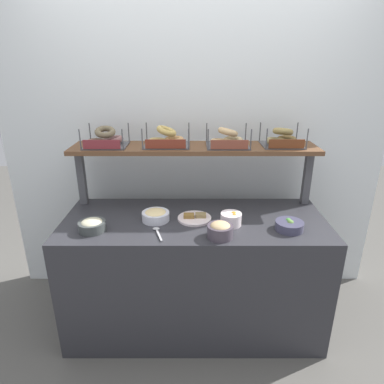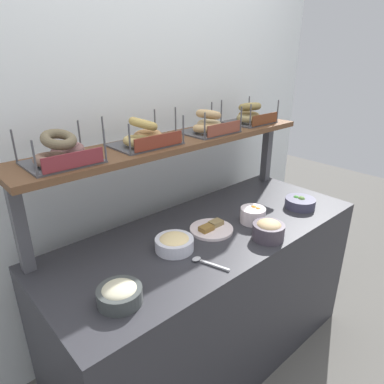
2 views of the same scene
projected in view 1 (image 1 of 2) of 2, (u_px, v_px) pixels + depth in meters
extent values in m
plane|color=#595651|center=(194.00, 320.00, 2.55)|extent=(8.00, 8.00, 0.00)
cube|color=white|center=(194.00, 147.00, 2.62)|extent=(2.94, 0.06, 2.40)
cube|color=#2D2D33|center=(194.00, 273.00, 2.39)|extent=(1.74, 0.70, 0.85)
cube|color=#4C4C51|center=(81.00, 177.00, 2.42)|extent=(0.05, 0.05, 0.40)
cube|color=#4C4C51|center=(307.00, 177.00, 2.42)|extent=(0.05, 0.05, 0.40)
cube|color=brown|center=(194.00, 148.00, 2.34)|extent=(1.70, 0.32, 0.03)
cylinder|color=#404544|center=(92.00, 226.00, 2.07)|extent=(0.17, 0.17, 0.06)
ellipsoid|color=beige|center=(92.00, 223.00, 2.06)|extent=(0.13, 0.13, 0.04)
cylinder|color=white|center=(231.00, 219.00, 2.14)|extent=(0.13, 0.13, 0.08)
sphere|color=#F6A031|center=(228.00, 215.00, 2.14)|extent=(0.02, 0.02, 0.02)
sphere|color=orange|center=(234.00, 214.00, 2.14)|extent=(0.04, 0.04, 0.04)
sphere|color=gold|center=(228.00, 215.00, 2.14)|extent=(0.03, 0.03, 0.03)
sphere|color=orange|center=(234.00, 216.00, 2.12)|extent=(0.04, 0.04, 0.04)
sphere|color=gold|center=(235.00, 215.00, 2.13)|extent=(0.03, 0.03, 0.03)
cylinder|color=#483F4A|center=(220.00, 231.00, 1.99)|extent=(0.16, 0.16, 0.08)
ellipsoid|color=tan|center=(220.00, 226.00, 1.98)|extent=(0.12, 0.12, 0.05)
cylinder|color=white|center=(156.00, 216.00, 2.21)|extent=(0.18, 0.18, 0.06)
ellipsoid|color=#F9DB96|center=(155.00, 213.00, 2.20)|extent=(0.14, 0.14, 0.04)
cylinder|color=#414058|center=(289.00, 226.00, 2.09)|extent=(0.17, 0.17, 0.06)
sphere|color=#509E5A|center=(290.00, 223.00, 2.08)|extent=(0.03, 0.03, 0.03)
sphere|color=#618B40|center=(290.00, 223.00, 2.08)|extent=(0.04, 0.04, 0.04)
sphere|color=#4C993F|center=(288.00, 221.00, 2.11)|extent=(0.04, 0.04, 0.04)
cylinder|color=white|center=(195.00, 218.00, 2.23)|extent=(0.22, 0.22, 0.01)
cube|color=olive|center=(189.00, 216.00, 2.22)|extent=(0.07, 0.05, 0.02)
cube|color=olive|center=(201.00, 215.00, 2.23)|extent=(0.07, 0.05, 0.02)
cube|color=#B7B7BC|center=(159.00, 236.00, 2.01)|extent=(0.05, 0.14, 0.01)
ellipsoid|color=#B7B7BC|center=(156.00, 229.00, 2.09)|extent=(0.04, 0.03, 0.01)
cube|color=#4C4C51|center=(106.00, 146.00, 2.32)|extent=(0.29, 0.24, 0.01)
cylinder|color=#4C4C51|center=(80.00, 140.00, 2.19)|extent=(0.01, 0.01, 0.14)
cylinder|color=#4C4C51|center=(122.00, 140.00, 2.19)|extent=(0.01, 0.01, 0.14)
cylinder|color=#4C4C51|center=(90.00, 133.00, 2.41)|extent=(0.01, 0.01, 0.14)
cylinder|color=#4C4C51|center=(129.00, 133.00, 2.41)|extent=(0.01, 0.01, 0.14)
cube|color=maroon|center=(101.00, 145.00, 2.20)|extent=(0.24, 0.01, 0.06)
torus|color=#7B5B4A|center=(97.00, 142.00, 2.29)|extent=(0.18, 0.18, 0.05)
torus|color=#825654|center=(113.00, 140.00, 2.35)|extent=(0.15, 0.15, 0.06)
torus|color=brown|center=(105.00, 132.00, 2.29)|extent=(0.17, 0.17, 0.08)
cube|color=#4C4C51|center=(167.00, 145.00, 2.34)|extent=(0.31, 0.24, 0.01)
cylinder|color=#4C4C51|center=(142.00, 139.00, 2.21)|extent=(0.01, 0.01, 0.14)
cylinder|color=#4C4C51|center=(189.00, 139.00, 2.21)|extent=(0.01, 0.01, 0.14)
cylinder|color=#4C4C51|center=(146.00, 132.00, 2.42)|extent=(0.01, 0.01, 0.14)
cylinder|color=#4C4C51|center=(189.00, 132.00, 2.42)|extent=(0.01, 0.01, 0.14)
cube|color=maroon|center=(165.00, 144.00, 2.21)|extent=(0.27, 0.01, 0.06)
torus|color=tan|center=(158.00, 142.00, 2.30)|extent=(0.16, 0.15, 0.05)
torus|color=tan|center=(174.00, 140.00, 2.36)|extent=(0.18, 0.17, 0.05)
torus|color=tan|center=(166.00, 131.00, 2.30)|extent=(0.15, 0.15, 0.08)
cube|color=#4C4C51|center=(227.00, 146.00, 2.32)|extent=(0.29, 0.24, 0.01)
cylinder|color=#4C4C51|center=(208.00, 140.00, 2.19)|extent=(0.01, 0.01, 0.14)
cylinder|color=#4C4C51|center=(251.00, 140.00, 2.19)|extent=(0.01, 0.01, 0.14)
cylinder|color=#4C4C51|center=(207.00, 133.00, 2.41)|extent=(0.01, 0.01, 0.14)
cylinder|color=#4C4C51|center=(246.00, 133.00, 2.41)|extent=(0.01, 0.01, 0.14)
cube|color=brown|center=(229.00, 145.00, 2.20)|extent=(0.25, 0.01, 0.06)
torus|color=tan|center=(220.00, 142.00, 2.28)|extent=(0.19, 0.19, 0.06)
torus|color=tan|center=(233.00, 141.00, 2.35)|extent=(0.14, 0.14, 0.05)
torus|color=tan|center=(228.00, 132.00, 2.29)|extent=(0.19, 0.18, 0.08)
cube|color=#4C4C51|center=(281.00, 145.00, 2.34)|extent=(0.28, 0.24, 0.01)
cylinder|color=#4C4C51|center=(266.00, 139.00, 2.21)|extent=(0.01, 0.01, 0.14)
cylinder|color=#4C4C51|center=(307.00, 139.00, 2.21)|extent=(0.01, 0.01, 0.14)
cylinder|color=#4C4C51|center=(260.00, 132.00, 2.42)|extent=(0.01, 0.01, 0.14)
cylinder|color=#4C4C51|center=(297.00, 132.00, 2.42)|extent=(0.01, 0.01, 0.14)
cube|color=brown|center=(287.00, 144.00, 2.22)|extent=(0.24, 0.01, 0.06)
torus|color=#938456|center=(276.00, 142.00, 2.30)|extent=(0.15, 0.14, 0.05)
torus|color=olive|center=(286.00, 140.00, 2.36)|extent=(0.19, 0.19, 0.05)
torus|color=#9D884E|center=(283.00, 132.00, 2.31)|extent=(0.19, 0.19, 0.08)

